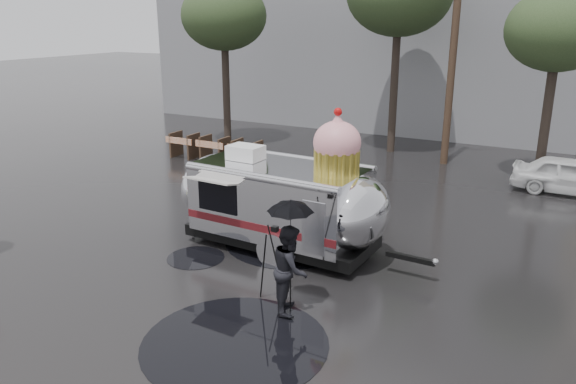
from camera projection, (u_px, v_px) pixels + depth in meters
The scene contains 10 objects.
ground at pixel (152, 301), 11.38m from camera, with size 120.00×120.00×0.00m, color black.
puddles at pixel (262, 281), 12.25m from camera, with size 5.22×7.92×0.01m.
utility_pole at pixel (454, 42), 20.59m from camera, with size 1.60×0.28×9.00m.
tree_left at pixel (224, 17), 23.80m from camera, with size 3.64×3.64×6.95m.
tree_right at pixel (558, 31), 18.03m from camera, with size 3.36×3.36×6.42m.
barricade_row at pixel (215, 149), 22.09m from camera, with size 4.30×0.80×1.00m.
airstream_trailer at pixel (284, 199), 13.60m from camera, with size 6.86×2.67×3.69m.
person_right at pixel (290, 269), 10.80m from camera, with size 0.85×0.47×1.76m, color black.
umbrella_black at pixel (291, 218), 10.48m from camera, with size 1.08×1.08×2.29m.
tripod at pixel (275, 255), 11.26m from camera, with size 0.58×0.65×1.57m.
Camera 1 is at (7.28, -7.64, 5.54)m, focal length 35.00 mm.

